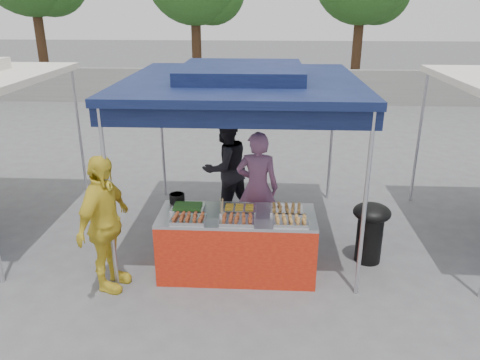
# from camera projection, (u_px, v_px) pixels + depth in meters

# --- Properties ---
(ground_plane) EXTENTS (80.00, 80.00, 0.00)m
(ground_plane) POSITION_uv_depth(u_px,v_px,m) (238.00, 268.00, 6.34)
(ground_plane) COLOR #58585A
(back_wall) EXTENTS (40.00, 0.25, 1.20)m
(back_wall) POSITION_uv_depth(u_px,v_px,m) (256.00, 87.00, 16.39)
(back_wall) COLOR gray
(back_wall) RESTS_ON ground_plane
(main_canopy) EXTENTS (3.20, 3.20, 2.57)m
(main_canopy) POSITION_uv_depth(u_px,v_px,m) (241.00, 80.00, 6.40)
(main_canopy) COLOR #B8B8BF
(main_canopy) RESTS_ON ground_plane
(vendor_table) EXTENTS (2.00, 0.80, 0.85)m
(vendor_table) POSITION_uv_depth(u_px,v_px,m) (237.00, 244.00, 6.09)
(vendor_table) COLOR red
(vendor_table) RESTS_ON ground_plane
(food_tray_fl) EXTENTS (0.42, 0.30, 0.07)m
(food_tray_fl) POSITION_uv_depth(u_px,v_px,m) (188.00, 219.00, 5.74)
(food_tray_fl) COLOR silver
(food_tray_fl) RESTS_ON vendor_table
(food_tray_fm) EXTENTS (0.42, 0.30, 0.07)m
(food_tray_fm) POSITION_uv_depth(u_px,v_px,m) (237.00, 220.00, 5.70)
(food_tray_fm) COLOR silver
(food_tray_fm) RESTS_ON vendor_table
(food_tray_fr) EXTENTS (0.42, 0.30, 0.07)m
(food_tray_fr) POSITION_uv_depth(u_px,v_px,m) (291.00, 221.00, 5.68)
(food_tray_fr) COLOR silver
(food_tray_fr) RESTS_ON vendor_table
(food_tray_bl) EXTENTS (0.42, 0.30, 0.07)m
(food_tray_bl) POSITION_uv_depth(u_px,v_px,m) (188.00, 208.00, 6.04)
(food_tray_bl) COLOR silver
(food_tray_bl) RESTS_ON vendor_table
(food_tray_bm) EXTENTS (0.42, 0.30, 0.07)m
(food_tray_bm) POSITION_uv_depth(u_px,v_px,m) (239.00, 208.00, 6.02)
(food_tray_bm) COLOR silver
(food_tray_bm) RESTS_ON vendor_table
(food_tray_br) EXTENTS (0.42, 0.30, 0.07)m
(food_tray_br) POSITION_uv_depth(u_px,v_px,m) (286.00, 209.00, 5.99)
(food_tray_br) COLOR silver
(food_tray_br) RESTS_ON vendor_table
(cooking_pot) EXTENTS (0.20, 0.20, 0.12)m
(cooking_pot) POSITION_uv_depth(u_px,v_px,m) (177.00, 198.00, 6.28)
(cooking_pot) COLOR black
(cooking_pot) RESTS_ON vendor_table
(skewer_cup) EXTENTS (0.07, 0.07, 0.09)m
(skewer_cup) POSITION_uv_depth(u_px,v_px,m) (222.00, 216.00, 5.78)
(skewer_cup) COLOR #B8B8BF
(skewer_cup) RESTS_ON vendor_table
(wok_burner) EXTENTS (0.51, 0.51, 0.85)m
(wok_burner) POSITION_uv_depth(u_px,v_px,m) (370.00, 228.00, 6.35)
(wok_burner) COLOR black
(wok_burner) RESTS_ON ground_plane
(crate_left) EXTENTS (0.52, 0.37, 0.31)m
(crate_left) POSITION_uv_depth(u_px,v_px,m) (217.00, 236.00, 6.87)
(crate_left) COLOR #13329F
(crate_left) RESTS_ON ground_plane
(crate_right) EXTENTS (0.47, 0.33, 0.28)m
(crate_right) POSITION_uv_depth(u_px,v_px,m) (269.00, 243.00, 6.72)
(crate_right) COLOR #13329F
(crate_right) RESTS_ON ground_plane
(crate_stacked) EXTENTS (0.46, 0.32, 0.28)m
(crate_stacked) POSITION_uv_depth(u_px,v_px,m) (269.00, 225.00, 6.62)
(crate_stacked) COLOR #13329F
(crate_stacked) RESTS_ON crate_right
(vendor_woman) EXTENTS (0.65, 0.46, 1.69)m
(vendor_woman) POSITION_uv_depth(u_px,v_px,m) (257.00, 188.00, 6.80)
(vendor_woman) COLOR #87567B
(vendor_woman) RESTS_ON ground_plane
(helper_man) EXTENTS (1.06, 1.04, 1.72)m
(helper_man) POSITION_uv_depth(u_px,v_px,m) (226.00, 168.00, 7.57)
(helper_man) COLOR black
(helper_man) RESTS_ON ground_plane
(customer_person) EXTENTS (0.65, 1.09, 1.74)m
(customer_person) POSITION_uv_depth(u_px,v_px,m) (104.00, 225.00, 5.63)
(customer_person) COLOR gold
(customer_person) RESTS_ON ground_plane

